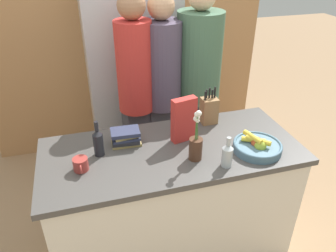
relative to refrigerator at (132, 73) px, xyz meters
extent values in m
plane|color=#A37F5B|center=(0.02, -1.28, -0.93)|extent=(14.00, 14.00, 0.00)
cube|color=silver|center=(0.02, -1.28, -0.51)|extent=(1.63, 0.72, 0.84)
cube|color=#474442|center=(0.02, -1.28, -0.07)|extent=(1.70, 0.75, 0.04)
cube|color=#AD7A4C|center=(0.02, 0.36, 0.37)|extent=(2.90, 0.12, 2.60)
cube|color=#B7B7BC|center=(0.00, 0.00, 0.00)|extent=(0.84, 0.60, 1.86)
cylinder|color=#B7B7BC|center=(-0.06, -0.31, 0.09)|extent=(0.02, 0.02, 1.03)
cylinder|color=slate|center=(0.54, -1.46, -0.03)|extent=(0.31, 0.31, 0.05)
torus|color=slate|center=(0.54, -1.46, 0.00)|extent=(0.31, 0.31, 0.02)
sphere|color=#99B233|center=(0.54, -1.49, 0.01)|extent=(0.08, 0.08, 0.08)
sphere|color=#C64C23|center=(0.54, -1.45, 0.01)|extent=(0.07, 0.07, 0.07)
cylinder|color=yellow|center=(0.52, -1.43, 0.02)|extent=(0.15, 0.11, 0.03)
cylinder|color=yellow|center=(0.54, -1.46, 0.03)|extent=(0.13, 0.14, 0.03)
cylinder|color=yellow|center=(0.52, -1.43, 0.04)|extent=(0.07, 0.16, 0.03)
cube|color=olive|center=(0.38, -1.02, 0.05)|extent=(0.12, 0.10, 0.19)
cylinder|color=black|center=(0.34, -1.03, 0.17)|extent=(0.01, 0.01, 0.08)
cylinder|color=black|center=(0.36, -1.00, 0.17)|extent=(0.01, 0.01, 0.08)
cylinder|color=black|center=(0.38, -1.01, 0.18)|extent=(0.01, 0.01, 0.09)
cylinder|color=black|center=(0.40, -1.01, 0.17)|extent=(0.01, 0.01, 0.07)
cylinder|color=black|center=(0.42, -1.01, 0.18)|extent=(0.01, 0.01, 0.09)
cylinder|color=#4C2D1E|center=(0.13, -1.43, 0.02)|extent=(0.08, 0.08, 0.14)
cylinder|color=#477538|center=(0.13, -1.43, 0.16)|extent=(0.01, 0.01, 0.13)
sphere|color=white|center=(0.13, -1.43, 0.22)|extent=(0.03, 0.03, 0.03)
cylinder|color=#477538|center=(0.13, -1.42, 0.17)|extent=(0.01, 0.01, 0.15)
sphere|color=white|center=(0.13, -1.42, 0.24)|extent=(0.04, 0.04, 0.04)
cylinder|color=#477538|center=(0.12, -1.42, 0.17)|extent=(0.01, 0.01, 0.14)
sphere|color=white|center=(0.12, -1.42, 0.23)|extent=(0.03, 0.03, 0.03)
cylinder|color=#477538|center=(0.12, -1.43, 0.18)|extent=(0.01, 0.01, 0.17)
sphere|color=white|center=(0.12, -1.43, 0.27)|extent=(0.03, 0.03, 0.03)
cylinder|color=#477538|center=(0.13, -1.43, 0.19)|extent=(0.02, 0.01, 0.18)
sphere|color=white|center=(0.13, -1.44, 0.28)|extent=(0.04, 0.04, 0.04)
cube|color=red|center=(0.13, -1.20, 0.11)|extent=(0.18, 0.09, 0.31)
cylinder|color=#99332D|center=(-0.57, -1.34, -0.01)|extent=(0.09, 0.09, 0.08)
torus|color=#99332D|center=(-0.57, -1.39, -0.01)|extent=(0.01, 0.06, 0.06)
cube|color=#99844C|center=(-0.26, -1.14, -0.04)|extent=(0.20, 0.12, 0.02)
cube|color=#232328|center=(-0.26, -1.14, -0.02)|extent=(0.19, 0.14, 0.02)
cube|color=#2D334C|center=(-0.26, -1.14, 0.00)|extent=(0.18, 0.12, 0.02)
cube|color=#99844C|center=(-0.26, -1.13, 0.02)|extent=(0.16, 0.13, 0.02)
cube|color=#2D334C|center=(-0.26, -1.14, 0.04)|extent=(0.20, 0.14, 0.03)
cylinder|color=#B2BCC1|center=(0.28, -1.55, 0.01)|extent=(0.07, 0.07, 0.12)
cone|color=#B2BCC1|center=(0.28, -1.55, 0.09)|extent=(0.07, 0.07, 0.02)
cylinder|color=#B2BCC1|center=(0.28, -1.55, 0.13)|extent=(0.03, 0.03, 0.05)
cylinder|color=black|center=(-0.44, -1.22, 0.03)|extent=(0.06, 0.06, 0.15)
cone|color=black|center=(-0.44, -1.22, 0.12)|extent=(0.06, 0.06, 0.03)
cylinder|color=black|center=(-0.44, -1.22, 0.16)|extent=(0.02, 0.02, 0.06)
cube|color=#383842|center=(-0.08, -0.60, -0.51)|extent=(0.25, 0.19, 0.85)
cylinder|color=red|center=(-0.08, -0.60, 0.28)|extent=(0.28, 0.28, 0.71)
sphere|color=#996B4C|center=(-0.08, -0.60, 0.74)|extent=(0.21, 0.21, 0.21)
cube|color=#383842|center=(0.14, -0.57, -0.51)|extent=(0.26, 0.19, 0.84)
cylinder|color=#4C4256|center=(0.14, -0.57, 0.26)|extent=(0.32, 0.32, 0.70)
sphere|color=tan|center=(0.14, -0.57, 0.71)|extent=(0.20, 0.20, 0.20)
cube|color=#383842|center=(0.46, -0.57, -0.50)|extent=(0.29, 0.20, 0.87)
cylinder|color=#42664C|center=(0.46, -0.57, 0.30)|extent=(0.37, 0.37, 0.73)
camera|label=1|loc=(-0.50, -2.98, 1.17)|focal=35.00mm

